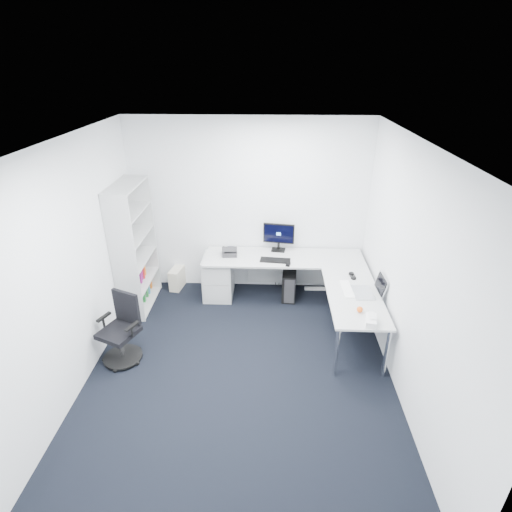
{
  "coord_description": "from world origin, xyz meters",
  "views": [
    {
      "loc": [
        0.33,
        -3.67,
        3.4
      ],
      "look_at": [
        0.15,
        1.05,
        1.05
      ],
      "focal_mm": 28.0,
      "sensor_mm": 36.0,
      "label": 1
    }
  ],
  "objects_px": {
    "laptop": "(364,284)",
    "monitor": "(279,237)",
    "bookshelf": "(134,248)",
    "l_desk": "(284,288)",
    "task_chair": "(118,331)"
  },
  "relations": [
    {
      "from": "l_desk",
      "to": "monitor",
      "type": "bearing_deg",
      "value": 98.78
    },
    {
      "from": "l_desk",
      "to": "bookshelf",
      "type": "height_order",
      "value": "bookshelf"
    },
    {
      "from": "bookshelf",
      "to": "task_chair",
      "type": "bearing_deg",
      "value": -83.83
    },
    {
      "from": "bookshelf",
      "to": "l_desk",
      "type": "bearing_deg",
      "value": -1.32
    },
    {
      "from": "task_chair",
      "to": "monitor",
      "type": "xyz_separation_m",
      "value": [
        1.95,
        1.79,
        0.49
      ]
    },
    {
      "from": "task_chair",
      "to": "laptop",
      "type": "height_order",
      "value": "laptop"
    },
    {
      "from": "task_chair",
      "to": "bookshelf",
      "type": "bearing_deg",
      "value": 119.22
    },
    {
      "from": "l_desk",
      "to": "task_chair",
      "type": "xyz_separation_m",
      "value": [
        -2.04,
        -1.23,
        0.09
      ]
    },
    {
      "from": "l_desk",
      "to": "monitor",
      "type": "height_order",
      "value": "monitor"
    },
    {
      "from": "bookshelf",
      "to": "laptop",
      "type": "height_order",
      "value": "bookshelf"
    },
    {
      "from": "laptop",
      "to": "monitor",
      "type": "bearing_deg",
      "value": 128.8
    },
    {
      "from": "task_chair",
      "to": "laptop",
      "type": "bearing_deg",
      "value": 33.58
    },
    {
      "from": "monitor",
      "to": "laptop",
      "type": "xyz_separation_m",
      "value": [
        1.07,
        -1.23,
        -0.1
      ]
    },
    {
      "from": "bookshelf",
      "to": "laptop",
      "type": "relative_size",
      "value": 5.19
    },
    {
      "from": "l_desk",
      "to": "monitor",
      "type": "distance_m",
      "value": 0.81
    }
  ]
}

